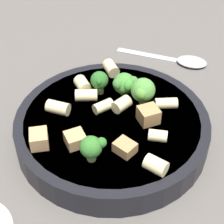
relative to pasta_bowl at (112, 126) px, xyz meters
The scene contains 20 objects.
ground_plane 0.02m from the pasta_bowl, ahead, with size 2.00×2.00×0.00m, color #5B5651.
pasta_bowl is the anchor object (origin of this frame).
broccoli_floret_0 0.08m from the pasta_bowl, behind, with size 0.03×0.03×0.03m.
broccoli_floret_1 0.07m from the pasta_bowl, 36.06° to the left, with size 0.03×0.02×0.03m.
broccoli_floret_2 0.06m from the pasta_bowl, ahead, with size 0.03×0.03×0.03m.
broccoli_floret_3 0.06m from the pasta_bowl, 37.63° to the right, with size 0.04×0.03×0.04m.
rigatoni_0 0.07m from the pasta_bowl, 107.91° to the right, with size 0.01×0.01×0.02m, color beige.
rigatoni_1 0.08m from the pasta_bowl, 53.07° to the left, with size 0.02×0.02×0.02m, color beige.
rigatoni_2 0.10m from the pasta_bowl, 132.85° to the right, with size 0.02×0.02×0.02m, color beige.
rigatoni_3 0.10m from the pasta_bowl, 19.18° to the left, with size 0.02×0.02×0.03m, color beige.
rigatoni_4 0.08m from the pasta_bowl, 55.76° to the right, with size 0.01×0.01×0.03m, color beige.
rigatoni_5 0.06m from the pasta_bowl, 61.88° to the left, with size 0.02×0.02×0.03m, color beige.
rigatoni_6 0.07m from the pasta_bowl, 100.08° to the left, with size 0.02×0.02×0.03m, color beige.
rigatoni_7 0.03m from the pasta_bowl, 18.48° to the right, with size 0.02×0.02×0.02m, color beige.
rigatoni_8 0.03m from the pasta_bowl, 56.54° to the left, with size 0.01×0.01×0.03m, color beige.
chicken_chunk_0 0.05m from the pasta_bowl, 78.83° to the right, with size 0.02×0.02×0.02m, color tan.
chicken_chunk_1 0.07m from the pasta_bowl, 155.23° to the left, with size 0.02×0.02×0.02m, color tan.
chicken_chunk_2 0.06m from the pasta_bowl, 147.37° to the right, with size 0.02×0.02×0.01m, color tan.
chicken_chunk_3 0.10m from the pasta_bowl, 137.11° to the left, with size 0.03×0.02×0.02m, color tan.
spoon 0.22m from the pasta_bowl, 14.12° to the right, with size 0.04×0.16×0.01m.
Camera 1 is at (-0.34, -0.11, 0.36)m, focal length 60.00 mm.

